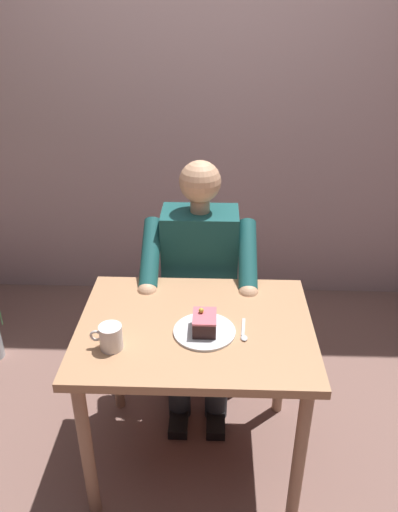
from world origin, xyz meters
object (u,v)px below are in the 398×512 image
dining_table (195,345)px  coffee_cup (110,337)px  chair (201,290)px  seated_person (199,284)px  dessert_spoon (244,333)px  cake_slice (204,323)px

dining_table → coffee_cup: bearing=27.0°
coffee_cup → dining_table: bearing=-153.0°
chair → seated_person: size_ratio=0.73×
coffee_cup → dessert_spoon: coffee_cup is taller
seated_person → cake_slice: 0.54m
dessert_spoon → dining_table: bearing=-15.7°
cake_slice → chair: bearing=-86.9°
coffee_cup → chair: bearing=-110.7°
seated_person → cake_slice: bearing=94.1°
dessert_spoon → chair: bearing=-74.9°
chair → cake_slice: bearing=93.1°
coffee_cup → dessert_spoon: size_ratio=0.83×
chair → seated_person: 0.22m
chair → dessert_spoon: chair is taller
coffee_cup → seated_person: bearing=-115.7°
chair → cake_slice: size_ratio=7.59×
chair → coffee_cup: bearing=69.3°
dining_table → chair: size_ratio=1.04×
dining_table → seated_person: 0.47m
cake_slice → coffee_cup: 0.35m
seated_person → coffee_cup: size_ratio=10.18×
chair → cake_slice: 0.75m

